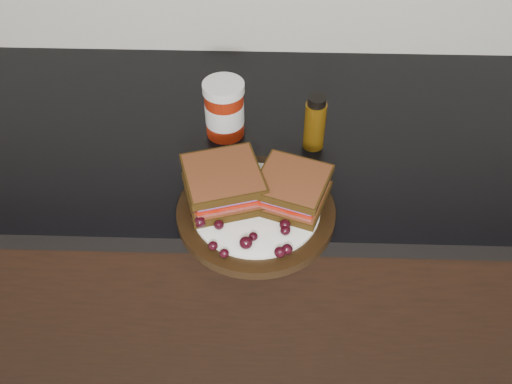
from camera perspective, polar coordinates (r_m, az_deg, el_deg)
base_cabinets at (r=1.53m, az=3.62°, el=-7.53°), size 3.96×0.58×0.86m
countertop at (r=1.21m, az=4.59°, el=5.46°), size 3.98×0.60×0.04m
plate at (r=1.01m, az=0.00°, el=-2.03°), size 0.28×0.28×0.02m
sandwich_left at (r=1.00m, az=-3.29°, el=0.80°), size 0.16×0.16×0.06m
sandwich_right at (r=0.99m, az=3.61°, el=0.29°), size 0.15×0.15×0.05m
grape_0 at (r=0.96m, az=-5.62°, el=-2.99°), size 0.02×0.02×0.02m
grape_1 at (r=0.96m, az=-3.73°, el=-3.30°), size 0.02×0.02×0.02m
grape_2 at (r=0.93m, az=-4.32°, el=-5.38°), size 0.02×0.02×0.02m
grape_3 at (r=0.92m, az=-3.20°, el=-6.14°), size 0.02×0.02×0.01m
grape_4 at (r=0.93m, az=-1.02°, el=-5.10°), size 0.02×0.02×0.02m
grape_5 at (r=0.94m, az=-0.27°, el=-4.47°), size 0.02×0.02×0.01m
grape_6 at (r=0.92m, az=2.39°, el=-6.03°), size 0.02×0.02×0.02m
grape_7 at (r=0.92m, az=3.13°, el=-5.74°), size 0.02×0.02×0.02m
grape_8 at (r=0.95m, az=2.95°, el=-3.86°), size 0.02×0.02×0.02m
grape_9 at (r=0.96m, az=2.91°, el=-3.29°), size 0.02×0.02×0.02m
grape_10 at (r=0.98m, az=4.88°, el=-2.13°), size 0.02×0.02×0.02m
grape_11 at (r=0.99m, az=4.58°, el=-1.71°), size 0.02×0.02×0.02m
grape_12 at (r=1.00m, az=4.63°, el=-0.75°), size 0.02×0.02×0.02m
grape_13 at (r=1.02m, az=4.04°, el=0.37°), size 0.02×0.02×0.02m
grape_14 at (r=1.04m, az=-2.01°, el=1.42°), size 0.02×0.02×0.02m
grape_15 at (r=1.01m, az=-2.29°, el=0.05°), size 0.02×0.02×0.02m
grape_16 at (r=1.01m, az=-3.98°, el=-0.05°), size 0.02×0.02×0.02m
grape_17 at (r=1.00m, az=-4.39°, el=-0.63°), size 0.02×0.02×0.02m
grape_18 at (r=0.98m, az=-6.02°, el=-2.24°), size 0.02×0.02×0.02m
grape_19 at (r=1.03m, az=-2.84°, el=0.79°), size 0.02×0.02×0.02m
grape_20 at (r=1.01m, az=-3.18°, el=-0.30°), size 0.02×0.02×0.02m
grape_21 at (r=0.99m, az=-3.03°, el=-1.33°), size 0.02×0.02×0.02m
condiment_jar at (r=1.15m, az=-3.18°, el=8.27°), size 0.09×0.09×0.12m
oil_bottle at (r=1.12m, az=5.91°, el=6.94°), size 0.05×0.05×0.12m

